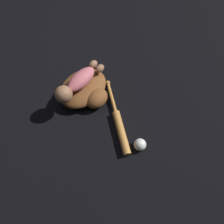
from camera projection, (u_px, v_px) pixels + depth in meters
ground_plane at (78, 88)px, 1.54m from camera, size 6.00×6.00×0.00m
baseball_glove at (85, 90)px, 1.46m from camera, size 0.44×0.40×0.11m
baby_figure at (77, 83)px, 1.37m from camera, size 0.38×0.25×0.11m
baseball_bat at (119, 124)px, 1.37m from camera, size 0.16×0.54×0.05m
baseball at (140, 145)px, 1.29m from camera, size 0.07×0.07×0.07m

